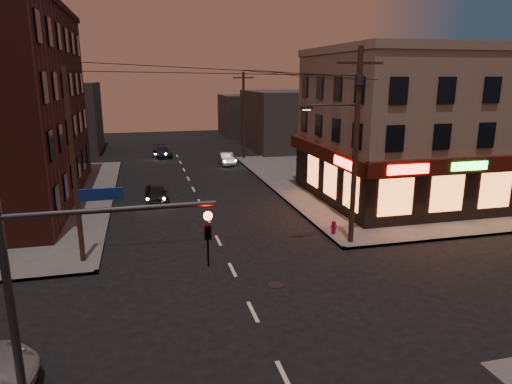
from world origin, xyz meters
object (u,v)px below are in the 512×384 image
object	(u,v)px
sedan_mid	(226,159)
fire_hydrant	(334,226)
sedan_near	(157,193)
sedan_far	(162,152)

from	to	relation	value
sedan_mid	fire_hydrant	distance (m)	22.68
sedan_near	sedan_far	size ratio (longest dim) A/B	0.87
sedan_near	fire_hydrant	world-z (taller)	sedan_near
sedan_far	fire_hydrant	world-z (taller)	sedan_far
sedan_near	sedan_mid	distance (m)	14.75
fire_hydrant	sedan_mid	bearing A→B (deg)	94.85
sedan_mid	sedan_near	bearing A→B (deg)	-118.41
sedan_near	sedan_mid	bearing A→B (deg)	55.19
sedan_mid	sedan_far	bearing A→B (deg)	136.88
sedan_far	fire_hydrant	distance (m)	29.79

